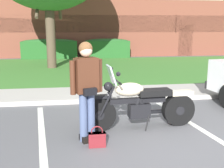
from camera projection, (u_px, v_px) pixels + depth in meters
ground_plane at (167, 142)px, 4.68m from camera, size 140.00×140.00×0.00m
curb_strip at (134, 99)px, 7.26m from camera, size 60.00×0.20×0.12m
concrete_walk at (128, 92)px, 8.08m from camera, size 60.00×1.50×0.08m
grass_lawn at (108, 68)px, 12.87m from camera, size 60.00×8.37×0.06m
stall_stripe_0 at (42, 144)px, 4.59m from camera, size 0.71×4.38×0.01m
stall_stripe_1 at (210, 135)px, 4.99m from camera, size 0.71×4.38×0.01m
motorcycle at (144, 103)px, 5.26m from camera, size 2.24×0.82×1.26m
rider_person at (87, 85)px, 4.54m from camera, size 0.55×0.37×1.70m
handbag at (97, 138)px, 4.46m from camera, size 0.28×0.13×0.36m
hedge_left at (50, 49)px, 16.68m from camera, size 3.34×0.90×1.24m
hedge_center_left at (107, 48)px, 17.16m from camera, size 2.78×0.90×1.24m
brick_building at (105, 26)px, 22.69m from camera, size 25.02×10.55×4.13m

